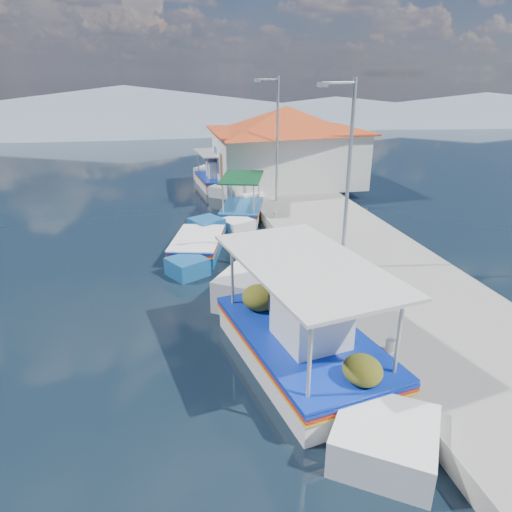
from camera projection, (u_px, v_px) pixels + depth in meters
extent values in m
plane|color=black|center=(214.00, 324.00, 13.08)|extent=(160.00, 160.00, 0.00)
cube|color=gray|center=(335.00, 234.00, 19.58)|extent=(5.00, 44.00, 0.50)
cylinder|color=#A5A8AD|center=(390.00, 345.00, 10.84)|extent=(0.20, 0.20, 0.30)
cylinder|color=#A5A8AD|center=(319.00, 265.00, 15.39)|extent=(0.20, 0.20, 0.30)
cylinder|color=#A5A8AD|center=(275.00, 215.00, 20.85)|extent=(0.20, 0.20, 0.30)
cylinder|color=#A5A8AD|center=(250.00, 186.00, 26.31)|extent=(0.20, 0.20, 0.30)
cube|color=white|center=(302.00, 354.00, 11.19)|extent=(3.41, 5.37, 1.09)
cube|color=white|center=(290.00, 290.00, 14.21)|extent=(2.53, 2.53, 1.21)
cube|color=white|center=(322.00, 456.00, 8.22)|extent=(2.46, 2.46, 1.03)
cube|color=#0D2CAC|center=(303.00, 336.00, 11.01)|extent=(3.51, 5.53, 0.07)
cube|color=red|center=(303.00, 340.00, 11.04)|extent=(3.51, 5.53, 0.06)
cube|color=yellow|center=(303.00, 343.00, 11.07)|extent=(3.51, 5.53, 0.05)
cube|color=#0D2CAC|center=(303.00, 334.00, 10.98)|extent=(3.53, 5.48, 0.06)
cube|color=brown|center=(303.00, 335.00, 10.99)|extent=(3.19, 5.23, 0.06)
cube|color=white|center=(306.00, 319.00, 10.44)|extent=(1.64, 1.72, 1.26)
cube|color=silver|center=(307.00, 293.00, 10.20)|extent=(1.79, 1.86, 0.07)
cylinder|color=beige|center=(258.00, 266.00, 12.58)|extent=(0.08, 0.08, 1.84)
cylinder|color=beige|center=(332.00, 265.00, 12.62)|extent=(0.08, 0.08, 1.84)
cylinder|color=beige|center=(264.00, 352.00, 8.69)|extent=(0.08, 0.08, 1.84)
cylinder|color=beige|center=(371.00, 350.00, 8.73)|extent=(0.08, 0.08, 1.84)
cube|color=silver|center=(306.00, 264.00, 10.32)|extent=(3.53, 5.39, 0.08)
ellipsoid|color=#545416|center=(279.00, 293.00, 12.36)|extent=(0.87, 0.96, 0.65)
ellipsoid|color=#545416|center=(307.00, 285.00, 12.92)|extent=(0.73, 0.81, 0.55)
ellipsoid|color=#545416|center=(327.00, 378.00, 8.97)|extent=(0.78, 0.86, 0.59)
sphere|color=#FF5B08|center=(348.00, 289.00, 11.34)|extent=(0.46, 0.46, 0.46)
cube|color=white|center=(242.00, 214.00, 22.56)|extent=(2.65, 3.65, 0.84)
cube|color=white|center=(223.00, 202.00, 24.31)|extent=(1.71, 1.71, 0.92)
cube|color=white|center=(264.00, 226.00, 20.83)|extent=(1.66, 1.66, 0.79)
cube|color=#0D2CAC|center=(242.00, 207.00, 22.42)|extent=(2.73, 3.75, 0.05)
cube|color=red|center=(242.00, 208.00, 22.45)|extent=(2.73, 3.75, 0.04)
cube|color=yellow|center=(242.00, 209.00, 22.47)|extent=(2.73, 3.75, 0.04)
cube|color=#164E86|center=(242.00, 205.00, 22.40)|extent=(2.73, 3.73, 0.04)
cube|color=brown|center=(242.00, 206.00, 22.41)|extent=(2.49, 3.54, 0.04)
cylinder|color=beige|center=(217.00, 188.00, 22.95)|extent=(0.06, 0.06, 1.41)
cylinder|color=beige|center=(242.00, 185.00, 23.58)|extent=(0.06, 0.06, 1.41)
cylinder|color=beige|center=(242.00, 200.00, 20.71)|extent=(0.06, 0.06, 1.41)
cylinder|color=beige|center=(269.00, 196.00, 21.35)|extent=(0.06, 0.06, 1.41)
cube|color=#0C3C1E|center=(242.00, 177.00, 21.89)|extent=(2.73, 3.67, 0.06)
cube|color=#164E86|center=(198.00, 249.00, 18.07)|extent=(2.46, 3.51, 0.89)
cube|color=#164E86|center=(180.00, 231.00, 19.79)|extent=(1.65, 1.65, 0.98)
cube|color=#164E86|center=(218.00, 267.00, 16.37)|extent=(1.60, 1.60, 0.84)
cube|color=#0D2CAC|center=(197.00, 239.00, 17.92)|extent=(2.53, 3.61, 0.06)
cube|color=red|center=(198.00, 241.00, 17.95)|extent=(2.53, 3.61, 0.05)
cube|color=yellow|center=(198.00, 242.00, 17.97)|extent=(2.53, 3.61, 0.04)
cube|color=white|center=(197.00, 237.00, 17.90)|extent=(2.54, 3.59, 0.05)
cube|color=brown|center=(197.00, 238.00, 17.91)|extent=(2.31, 3.41, 0.05)
cube|color=white|center=(216.00, 184.00, 28.79)|extent=(2.25, 3.88, 0.88)
cube|color=white|center=(214.00, 174.00, 31.04)|extent=(1.97, 1.97, 0.97)
cube|color=white|center=(218.00, 193.00, 26.57)|extent=(1.91, 1.91, 0.83)
cube|color=#0D2CAC|center=(216.00, 177.00, 28.64)|extent=(2.32, 3.99, 0.06)
cube|color=red|center=(216.00, 178.00, 28.67)|extent=(2.32, 3.99, 0.05)
cube|color=yellow|center=(216.00, 180.00, 28.69)|extent=(2.32, 3.99, 0.04)
cube|color=#0D2CAC|center=(216.00, 176.00, 28.62)|extent=(2.33, 3.96, 0.05)
cube|color=brown|center=(216.00, 177.00, 28.63)|extent=(2.09, 3.79, 0.05)
cube|color=white|center=(216.00, 169.00, 28.18)|extent=(1.17, 1.29, 1.02)
cube|color=silver|center=(215.00, 161.00, 27.99)|extent=(1.27, 1.39, 0.06)
cylinder|color=beige|center=(202.00, 161.00, 29.71)|extent=(0.06, 0.06, 1.48)
cylinder|color=beige|center=(226.00, 160.00, 29.89)|extent=(0.06, 0.06, 1.48)
cylinder|color=beige|center=(203.00, 170.00, 26.82)|extent=(0.06, 0.06, 1.48)
cylinder|color=beige|center=(230.00, 169.00, 27.00)|extent=(0.06, 0.06, 1.48)
cube|color=silver|center=(215.00, 153.00, 28.08)|extent=(2.35, 3.89, 0.06)
cube|color=white|center=(286.00, 157.00, 27.19)|extent=(8.00, 6.00, 3.00)
cube|color=#BD441A|center=(287.00, 130.00, 26.62)|extent=(8.64, 6.48, 0.10)
pyramid|color=#BD441A|center=(287.00, 119.00, 26.38)|extent=(10.49, 10.49, 1.40)
cube|color=brown|center=(222.00, 172.00, 25.70)|extent=(0.06, 1.00, 2.00)
cube|color=#0D2CAC|center=(216.00, 154.00, 27.75)|extent=(0.06, 1.20, 0.90)
cylinder|color=#A5A8AD|center=(348.00, 179.00, 14.50)|extent=(0.12, 0.12, 6.00)
cylinder|color=#A5A8AD|center=(339.00, 83.00, 13.35)|extent=(1.00, 0.08, 0.08)
cube|color=#A5A8AD|center=(323.00, 85.00, 13.28)|extent=(0.30, 0.14, 0.14)
cylinder|color=#A5A8AD|center=(277.00, 141.00, 22.69)|extent=(0.12, 0.12, 6.00)
cylinder|color=#A5A8AD|center=(268.00, 79.00, 21.54)|extent=(1.00, 0.08, 0.08)
cube|color=#A5A8AD|center=(257.00, 80.00, 21.47)|extent=(0.30, 0.14, 0.14)
cone|color=slate|center=(125.00, 107.00, 62.19)|extent=(96.00, 96.00, 5.50)
cone|color=slate|center=(335.00, 110.00, 68.25)|extent=(76.80, 76.80, 3.80)
cone|color=slate|center=(485.00, 106.00, 72.96)|extent=(89.60, 89.60, 4.20)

